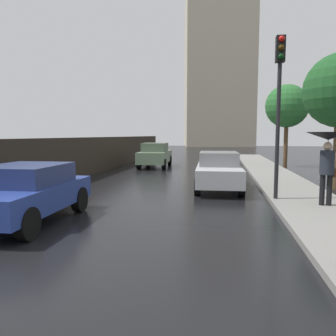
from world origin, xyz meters
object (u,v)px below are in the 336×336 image
car_silver_behind_camera (218,170)px  traffic_light (279,89)px  pedestrian_with_umbrella_near (328,147)px  car_green_mid_road (155,155)px  street_tree_near (287,106)px  car_blue_far_ahead (24,192)px

car_silver_behind_camera → traffic_light: bearing=-55.9°
car_silver_behind_camera → pedestrian_with_umbrella_near: bearing=-49.1°
car_silver_behind_camera → car_green_mid_road: bearing=114.9°
car_green_mid_road → pedestrian_with_umbrella_near: (7.06, -11.29, 0.96)m
car_green_mid_road → street_tree_near: bearing=-172.6°
car_green_mid_road → car_blue_far_ahead: bearing=86.2°
car_blue_far_ahead → street_tree_near: (8.67, 15.15, 3.14)m
traffic_light → street_tree_near: 12.15m
street_tree_near → pedestrian_with_umbrella_near: bearing=-95.4°
car_silver_behind_camera → traffic_light: 4.04m
car_blue_far_ahead → car_silver_behind_camera: bearing=-129.4°
car_silver_behind_camera → traffic_light: size_ratio=0.93×
car_blue_far_ahead → traffic_light: size_ratio=0.80×
pedestrian_with_umbrella_near → traffic_light: 2.21m
street_tree_near → car_blue_far_ahead: bearing=-119.8°
car_green_mid_road → car_blue_far_ahead: car_green_mid_road is taller
pedestrian_with_umbrella_near → street_tree_near: bearing=91.0°
car_blue_far_ahead → car_silver_behind_camera: size_ratio=0.86×
car_green_mid_road → car_silver_behind_camera: (4.11, -8.10, -0.07)m
pedestrian_with_umbrella_near → street_tree_near: 12.91m
street_tree_near → traffic_light: bearing=-101.4°
pedestrian_with_umbrella_near → street_tree_near: street_tree_near is taller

